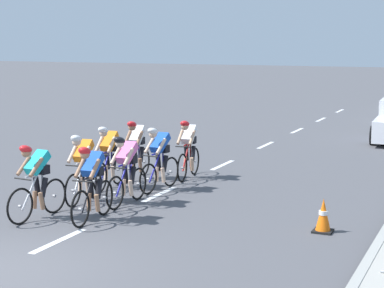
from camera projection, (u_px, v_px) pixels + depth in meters
The scene contains 10 objects.
lane_markings_centre at pixel (246, 154), 21.10m from camera, with size 0.14×29.60×0.01m.
cyclist_lead at pixel (36, 180), 13.42m from camera, with size 0.44×1.72×1.56m.
cyclist_second at pixel (92, 182), 13.24m from camera, with size 0.44×1.72×1.56m.
cyclist_third at pixel (83, 167), 14.81m from camera, with size 0.45×1.72×1.56m.
cyclist_fourth at pixel (126, 169), 14.57m from camera, with size 0.42×1.72×1.56m.
cyclist_fifth at pixel (109, 156), 16.17m from camera, with size 0.45×1.72×1.56m.
cyclist_sixth at pixel (159, 158), 15.96m from camera, with size 0.45×1.72×1.56m.
cyclist_seventh at pixel (136, 149), 17.22m from camera, with size 0.45×1.72×1.56m.
cyclist_eighth at pixel (188, 148), 17.34m from camera, with size 0.45×1.72×1.56m.
traffic_cone_near at pixel (323, 216), 12.57m from camera, with size 0.36×0.36×0.64m.
Camera 1 is at (6.88, -7.97, 3.55)m, focal length 63.64 mm.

